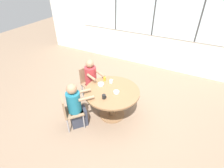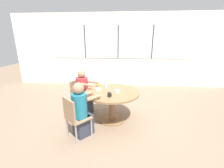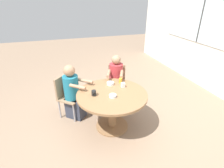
# 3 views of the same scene
# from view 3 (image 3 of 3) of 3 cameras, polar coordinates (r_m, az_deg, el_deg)

# --- Properties ---
(ground_plane) EXTENTS (16.00, 16.00, 0.00)m
(ground_plane) POSITION_cam_3_polar(r_m,az_deg,el_deg) (3.42, -0.00, -13.57)
(ground_plane) COLOR #8C725B
(dining_table) EXTENTS (1.23, 1.23, 0.72)m
(dining_table) POSITION_cam_3_polar(r_m,az_deg,el_deg) (3.09, -0.00, -5.71)
(dining_table) COLOR olive
(dining_table) RESTS_ON ground_plane
(chair_for_woman_green_shirt) EXTENTS (0.53, 0.53, 0.84)m
(chair_for_woman_green_shirt) POSITION_cam_3_polar(r_m,az_deg,el_deg) (3.98, 1.44, 1.21)
(chair_for_woman_green_shirt) COLOR #937556
(chair_for_woman_green_shirt) RESTS_ON ground_plane
(chair_for_man_blue_shirt) EXTENTS (0.56, 0.56, 0.84)m
(chair_for_man_blue_shirt) POSITION_cam_3_polar(r_m,az_deg,el_deg) (3.57, -14.66, -2.89)
(chair_for_man_blue_shirt) COLOR #937556
(chair_for_man_blue_shirt) RESTS_ON ground_plane
(person_woman_green_shirt) EXTENTS (0.59, 0.47, 1.13)m
(person_woman_green_shirt) POSITION_cam_3_polar(r_m,az_deg,el_deg) (3.82, 1.25, 0.39)
(person_woman_green_shirt) COLOR #333847
(person_woman_green_shirt) RESTS_ON ground_plane
(person_man_blue_shirt) EXTENTS (0.56, 0.58, 1.11)m
(person_man_blue_shirt) POSITION_cam_3_polar(r_m,az_deg,el_deg) (3.48, -12.53, -3.30)
(person_man_blue_shirt) COLOR #333847
(person_man_blue_shirt) RESTS_ON ground_plane
(coffee_mug) EXTENTS (0.09, 0.08, 0.09)m
(coffee_mug) POSITION_cam_3_polar(r_m,az_deg,el_deg) (2.94, -5.95, -2.96)
(coffee_mug) COLOR black
(coffee_mug) RESTS_ON dining_table
(juice_glass) EXTENTS (0.06, 0.06, 0.09)m
(juice_glass) POSITION_cam_3_polar(r_m,az_deg,el_deg) (3.36, 2.79, 1.14)
(juice_glass) COLOR gold
(juice_glass) RESTS_ON dining_table
(milk_carton_small) EXTENTS (0.06, 0.06, 0.09)m
(milk_carton_small) POSITION_cam_3_polar(r_m,az_deg,el_deg) (3.19, 3.61, -0.34)
(milk_carton_small) COLOR silver
(milk_carton_small) RESTS_ON dining_table
(bowl_white_shallow) EXTENTS (0.13, 0.13, 0.05)m
(bowl_white_shallow) POSITION_cam_3_polar(r_m,az_deg,el_deg) (3.29, -0.53, 0.20)
(bowl_white_shallow) COLOR silver
(bowl_white_shallow) RESTS_ON dining_table
(bowl_cereal) EXTENTS (0.12, 0.12, 0.04)m
(bowl_cereal) POSITION_cam_3_polar(r_m,az_deg,el_deg) (2.89, 0.24, -3.89)
(bowl_cereal) COLOR silver
(bowl_cereal) RESTS_ON dining_table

